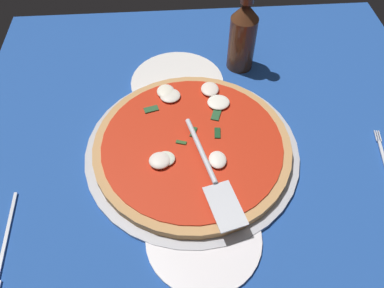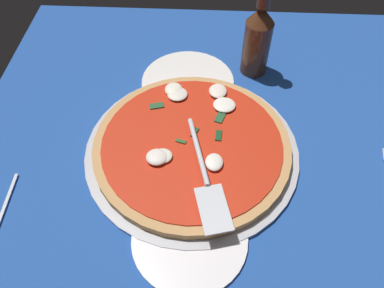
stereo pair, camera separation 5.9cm
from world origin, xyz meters
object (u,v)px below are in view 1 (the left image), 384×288
at_px(pizza, 192,143).
at_px(pizza_server, 211,174).
at_px(beer_bottle, 243,33).
at_px(dinner_plate_right, 177,82).
at_px(dinner_plate_left, 204,238).

bearing_deg(pizza, pizza_server, -163.53).
bearing_deg(beer_bottle, dinner_plate_right, 108.94).
relative_size(dinner_plate_left, pizza, 0.51).
xyz_separation_m(pizza, pizza_server, (-0.10, -0.03, 0.03)).
bearing_deg(dinner_plate_left, pizza, 1.77).
relative_size(pizza, beer_bottle, 1.62).
bearing_deg(dinner_plate_right, pizza, -174.21).
relative_size(pizza, pizza_server, 1.59).
xyz_separation_m(dinner_plate_right, pizza, (-0.20, -0.02, 0.02)).
distance_m(dinner_plate_left, pizza_server, 0.11).
bearing_deg(dinner_plate_right, dinner_plate_left, -176.20).
distance_m(dinner_plate_left, beer_bottle, 0.49).
xyz_separation_m(dinner_plate_left, dinner_plate_right, (0.41, 0.03, 0.00)).
distance_m(dinner_plate_right, pizza_server, 0.31).
bearing_deg(beer_bottle, pizza_server, 162.84).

